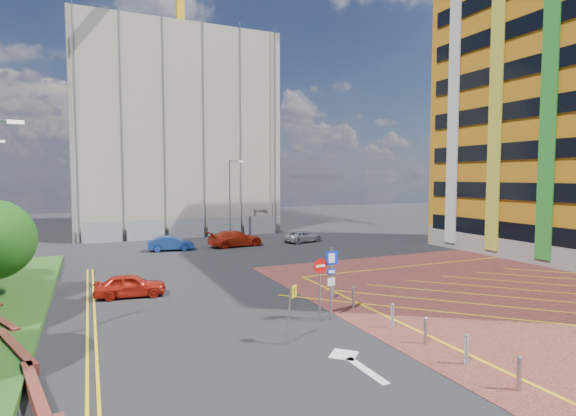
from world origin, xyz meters
TOP-DOWN VIEW (x-y plane):
  - ground at (0.00, 0.00)m, footprint 140.00×140.00m
  - forecourt at (14.00, 0.00)m, footprint 26.00×26.00m
  - retaining_wall at (-11.80, 2.00)m, footprint 6.06×20.33m
  - lamp_back at (4.08, 28.00)m, footprint 1.53×0.16m
  - sign_cluster at (0.30, 0.98)m, footprint 1.17×0.12m
  - warning_sign at (-2.30, -0.91)m, footprint 0.54×0.37m
  - bollard_row at (2.30, -1.67)m, footprint 0.14×11.14m
  - construction_building at (0.00, 40.00)m, footprint 21.20×19.20m
  - tower_crane at (2.00, 39.44)m, footprint 1.60×35.00m
  - construction_fence at (1.00, 30.00)m, footprint 21.60×0.06m
  - car_red_left at (-7.23, 8.58)m, footprint 3.72×1.84m
  - car_blue_back at (-2.81, 22.72)m, footprint 3.87×1.66m
  - car_red_back at (2.92, 22.71)m, footprint 5.16×2.58m
  - car_silver_back at (9.65, 22.60)m, footprint 4.29×2.77m

SIDE VIEW (x-z plane):
  - ground at x=0.00m, z-range 0.00..0.00m
  - forecourt at x=14.00m, z-range 0.00..0.02m
  - retaining_wall at x=-11.80m, z-range 0.00..0.40m
  - bollard_row at x=2.30m, z-range 0.02..0.92m
  - car_silver_back at x=9.65m, z-range 0.00..1.10m
  - car_red_left at x=-7.23m, z-range 0.00..1.22m
  - car_blue_back at x=-2.81m, z-range 0.00..1.24m
  - car_red_back at x=2.92m, z-range 0.00..1.44m
  - construction_fence at x=1.00m, z-range 0.00..2.00m
  - warning_sign at x=-2.30m, z-range 0.31..2.55m
  - sign_cluster at x=0.30m, z-range 0.35..3.55m
  - lamp_back at x=4.08m, z-range 0.36..8.36m
  - construction_building at x=0.00m, z-range 0.00..22.00m
  - tower_crane at x=2.00m, z-range 8.15..43.55m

